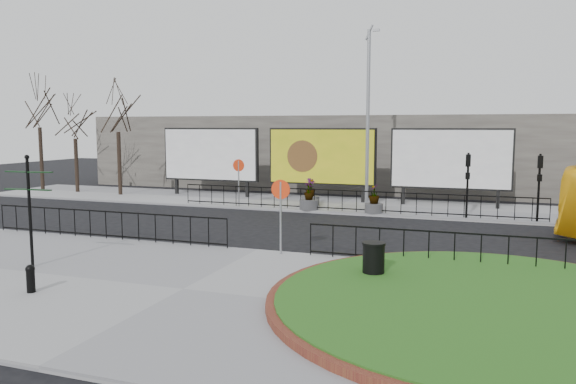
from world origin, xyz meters
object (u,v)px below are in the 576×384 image
at_px(billboard_mid, 322,157).
at_px(fingerpost_sign, 29,200).
at_px(bollard, 31,277).
at_px(planter_c, 374,202).
at_px(litter_bin, 374,261).
at_px(planter_b, 309,200).
at_px(lamp_post, 368,116).
at_px(planter_a, 311,195).

height_order(billboard_mid, fingerpost_sign, billboard_mid).
xyz_separation_m(bollard, planter_c, (5.69, 15.97, 0.13)).
distance_m(fingerpost_sign, litter_bin, 10.27).
height_order(bollard, planter_c, planter_c).
bearing_deg(bollard, billboard_mid, 84.19).
relative_size(bollard, planter_c, 0.52).
height_order(planter_b, planter_c, planter_c).
bearing_deg(fingerpost_sign, planter_b, 70.84).
xyz_separation_m(lamp_post, litter_bin, (2.99, -13.54, -4.17)).
height_order(billboard_mid, lamp_post, lamp_post).
bearing_deg(planter_a, litter_bin, -65.95).
bearing_deg(lamp_post, bollard, -105.88).
distance_m(lamp_post, planter_b, 5.23).
bearing_deg(lamp_post, litter_bin, -77.53).
bearing_deg(planter_c, lamp_post, 113.41).
height_order(lamp_post, fingerpost_sign, lamp_post).
bearing_deg(litter_bin, bollard, -153.24).
bearing_deg(planter_b, billboard_mid, 96.17).
height_order(lamp_post, planter_c, lamp_post).
xyz_separation_m(fingerpost_sign, planter_c, (7.68, 13.86, -1.51)).
distance_m(billboard_mid, planter_c, 5.50).
bearing_deg(bollard, fingerpost_sign, 133.29).
height_order(fingerpost_sign, planter_c, fingerpost_sign).
relative_size(bollard, litter_bin, 0.68).
distance_m(lamp_post, fingerpost_sign, 17.17).
bearing_deg(planter_c, planter_b, 180.00).
distance_m(billboard_mid, litter_bin, 16.74).
distance_m(lamp_post, planter_c, 4.53).
bearing_deg(billboard_mid, planter_a, -90.00).
bearing_deg(litter_bin, lamp_post, 102.47).
xyz_separation_m(lamp_post, planter_b, (-2.62, -1.60, -4.24)).
bearing_deg(fingerpost_sign, litter_bin, 9.21).
relative_size(fingerpost_sign, bollard, 4.67).
height_order(bollard, litter_bin, litter_bin).
xyz_separation_m(planter_a, planter_c, (3.70, -1.51, 0.00)).
bearing_deg(fingerpost_sign, bollard, -48.40).
height_order(billboard_mid, bollard, billboard_mid).
relative_size(billboard_mid, planter_a, 4.28).
distance_m(fingerpost_sign, planter_b, 14.61).
bearing_deg(billboard_mid, bollard, -95.81).
bearing_deg(billboard_mid, planter_b, -83.83).
bearing_deg(planter_a, billboard_mid, 90.00).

